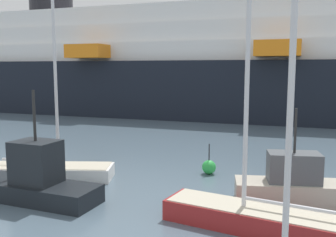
{
  "coord_description": "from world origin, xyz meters",
  "views": [
    {
      "loc": [
        8.3,
        -5.5,
        5.84
      ],
      "look_at": [
        0.0,
        17.79,
        2.57
      ],
      "focal_mm": 41.09,
      "sensor_mm": 36.0,
      "label": 1
    }
  ],
  "objects": [
    {
      "name": "cruise_ship",
      "position": [
        -5.16,
        42.57,
        6.07
      ],
      "size": [
        120.78,
        19.43,
        19.19
      ],
      "rotation": [
        0.0,
        0.0,
        0.01
      ],
      "color": "black",
      "rests_on": "ground_plane"
    },
    {
      "name": "fishing_boat_1",
      "position": [
        8.19,
        11.48,
        0.81
      ],
      "size": [
        5.66,
        2.79,
        4.14
      ],
      "rotation": [
        0.0,
        0.0,
        3.36
      ],
      "color": "#BCB29E",
      "rests_on": "ground_plane"
    },
    {
      "name": "fishing_boat_2",
      "position": [
        -2.86,
        8.04,
        0.88
      ],
      "size": [
        6.4,
        2.26,
        4.9
      ],
      "rotation": [
        0.0,
        0.0,
        -0.04
      ],
      "color": "black",
      "rests_on": "ground_plane"
    },
    {
      "name": "sailboat_0",
      "position": [
        6.92,
        8.1,
        0.56
      ],
      "size": [
        7.2,
        2.85,
        10.86
      ],
      "rotation": [
        0.0,
        0.0,
        2.98
      ],
      "color": "maroon",
      "rests_on": "ground_plane"
    },
    {
      "name": "sailboat_2",
      "position": [
        -4.28,
        11.04,
        0.54
      ],
      "size": [
        6.93,
        3.82,
        11.73
      ],
      "rotation": [
        0.0,
        0.0,
        0.31
      ],
      "color": "white",
      "rests_on": "ground_plane"
    },
    {
      "name": "channel_buoy_0",
      "position": [
        3.49,
        14.76,
        0.39
      ],
      "size": [
        0.78,
        0.78,
        1.7
      ],
      "color": "green",
      "rests_on": "ground_plane"
    }
  ]
}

